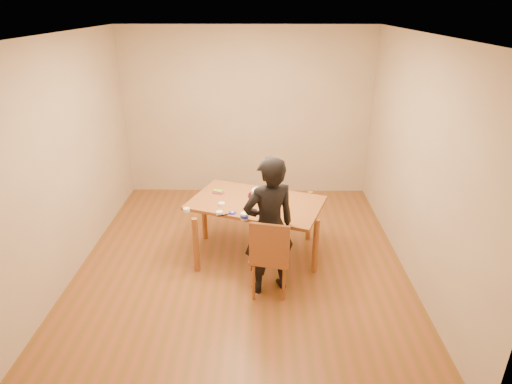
{
  "coord_description": "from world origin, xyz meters",
  "views": [
    {
      "loc": [
        0.24,
        -4.56,
        3.0
      ],
      "look_at": [
        0.17,
        0.16,
        0.9
      ],
      "focal_mm": 30.0,
      "sensor_mm": 36.0,
      "label": 1
    }
  ],
  "objects_px": {
    "dining_table": "(256,203)",
    "person": "(269,227)",
    "cake_plate": "(259,196)",
    "cake": "(259,193)",
    "dining_chair": "(269,256)"
  },
  "relations": [
    {
      "from": "cake_plate",
      "to": "cake",
      "type": "distance_m",
      "value": 0.04
    },
    {
      "from": "dining_table",
      "to": "cake_plate",
      "type": "xyz_separation_m",
      "value": [
        0.04,
        0.15,
        0.03
      ]
    },
    {
      "from": "cake_plate",
      "to": "cake",
      "type": "bearing_deg",
      "value": 0.0
    },
    {
      "from": "dining_chair",
      "to": "person",
      "type": "distance_m",
      "value": 0.35
    },
    {
      "from": "dining_table",
      "to": "dining_chair",
      "type": "height_order",
      "value": "dining_table"
    },
    {
      "from": "dining_table",
      "to": "person",
      "type": "height_order",
      "value": "person"
    },
    {
      "from": "dining_table",
      "to": "cake_plate",
      "type": "relative_size",
      "value": 5.45
    },
    {
      "from": "dining_table",
      "to": "person",
      "type": "xyz_separation_m",
      "value": [
        0.15,
        -0.73,
        0.07
      ]
    },
    {
      "from": "cake_plate",
      "to": "cake",
      "type": "height_order",
      "value": "cake"
    },
    {
      "from": "cake",
      "to": "person",
      "type": "distance_m",
      "value": 0.88
    },
    {
      "from": "dining_table",
      "to": "person",
      "type": "distance_m",
      "value": 0.75
    },
    {
      "from": "cake",
      "to": "dining_chair",
      "type": "bearing_deg",
      "value": -83.2
    },
    {
      "from": "dining_chair",
      "to": "cake",
      "type": "distance_m",
      "value": 0.99
    },
    {
      "from": "dining_chair",
      "to": "person",
      "type": "relative_size",
      "value": 0.24
    },
    {
      "from": "cake_plate",
      "to": "person",
      "type": "relative_size",
      "value": 0.18
    }
  ]
}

